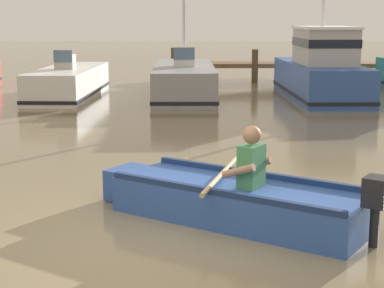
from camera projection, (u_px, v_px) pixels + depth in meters
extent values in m
plane|color=#7A6B4C|center=(144.00, 250.00, 6.70)|extent=(120.00, 120.00, 0.00)
cube|color=brown|center=(332.00, 65.00, 24.39)|extent=(13.10, 1.50, 0.16)
cylinder|color=#4D3924|center=(174.00, 64.00, 25.00)|extent=(0.24, 0.24, 1.25)
cylinder|color=#4D3924|center=(255.00, 66.00, 23.66)|extent=(0.24, 0.24, 1.25)
cylinder|color=#4D3924|center=(328.00, 65.00, 25.08)|extent=(0.24, 0.24, 1.15)
cube|color=#2D519E|center=(240.00, 203.00, 7.64)|extent=(3.19, 2.64, 0.44)
cube|color=#2D519E|center=(129.00, 183.00, 8.57)|extent=(0.67, 0.73, 0.42)
cube|color=navy|center=(218.00, 193.00, 7.17)|extent=(2.57, 1.76, 0.08)
cube|color=navy|center=(259.00, 174.00, 8.01)|extent=(2.57, 1.76, 0.08)
cube|color=#3C62B2|center=(247.00, 190.00, 7.55)|extent=(0.80, 1.00, 0.06)
cylinder|color=black|center=(374.00, 223.00, 6.74)|extent=(0.14, 0.14, 0.54)
cube|color=black|center=(376.00, 192.00, 6.67)|extent=(0.36, 0.37, 0.32)
cube|color=#3F7F4C|center=(251.00, 166.00, 7.46)|extent=(0.37, 0.40, 0.52)
sphere|color=#9E7051|center=(252.00, 135.00, 7.39)|extent=(0.22, 0.22, 0.22)
cylinder|color=#9E7051|center=(239.00, 171.00, 7.31)|extent=(0.40, 0.31, 0.23)
cylinder|color=#9E7051|center=(256.00, 164.00, 7.67)|extent=(0.40, 0.31, 0.23)
cylinder|color=tan|center=(221.00, 174.00, 7.89)|extent=(0.61, 1.94, 0.06)
cube|color=white|center=(69.00, 82.00, 19.55)|extent=(1.84, 5.42, 0.89)
cube|color=black|center=(69.00, 92.00, 19.61)|extent=(1.89, 5.46, 0.10)
cube|color=#B2ADA3|center=(65.00, 62.00, 19.02)|extent=(0.58, 0.53, 0.44)
cube|color=slate|center=(63.00, 56.00, 18.73)|extent=(0.56, 0.07, 0.36)
cube|color=gray|center=(184.00, 80.00, 19.74)|extent=(1.83, 6.22, 0.97)
cube|color=black|center=(184.00, 90.00, 19.80)|extent=(1.87, 6.26, 0.10)
cube|color=silver|center=(184.00, 59.00, 19.15)|extent=(0.64, 0.50, 0.44)
cube|color=slate|center=(184.00, 53.00, 18.85)|extent=(0.64, 0.04, 0.36)
cylinder|color=silver|center=(184.00, 1.00, 19.10)|extent=(0.10, 0.10, 3.93)
cube|color=#2D519E|center=(319.00, 80.00, 19.34)|extent=(1.96, 5.92, 1.06)
cube|color=black|center=(319.00, 91.00, 19.41)|extent=(2.00, 5.96, 0.10)
cube|color=#B2ADA3|center=(325.00, 47.00, 18.61)|extent=(1.50, 2.50, 1.03)
cube|color=black|center=(325.00, 42.00, 18.59)|extent=(1.53, 2.53, 0.24)
cube|color=white|center=(326.00, 28.00, 18.50)|extent=(1.58, 2.62, 0.08)
cylinder|color=silver|center=(323.00, 13.00, 18.80)|extent=(0.10, 0.10, 2.99)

